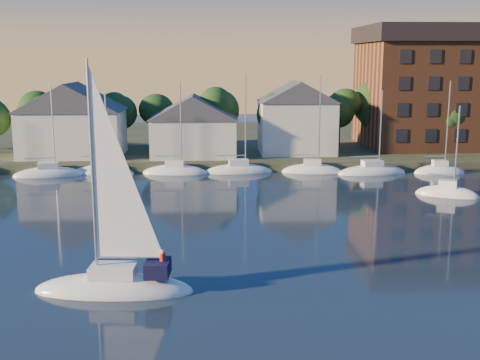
{
  "coord_description": "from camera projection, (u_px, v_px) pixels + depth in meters",
  "views": [
    {
      "loc": [
        -3.93,
        -22.42,
        13.69
      ],
      "look_at": [
        -1.64,
        22.0,
        4.71
      ],
      "focal_mm": 45.0,
      "sensor_mm": 36.0,
      "label": 1
    }
  ],
  "objects": [
    {
      "name": "wooden_dock",
      "position": [
        241.0,
        169.0,
        75.76
      ],
      "size": [
        120.0,
        3.0,
        1.0
      ],
      "primitive_type": "cube",
      "color": "brown",
      "rests_on": "ground"
    },
    {
      "name": "drifting_sailboat_right",
      "position": [
        447.0,
        195.0,
        61.11
      ],
      "size": [
        6.59,
        4.69,
        10.28
      ],
      "rotation": [
        0.0,
        0.0,
        -0.46
      ],
      "color": "silver",
      "rests_on": "ground"
    },
    {
      "name": "hero_sailboat",
      "position": [
        116.0,
        282.0,
        35.91
      ],
      "size": [
        9.79,
        3.79,
        14.83
      ],
      "rotation": [
        0.0,
        0.0,
        3.07
      ],
      "color": "silver",
      "rests_on": "ground"
    },
    {
      "name": "clubhouse_east",
      "position": [
        297.0,
        116.0,
        81.83
      ],
      "size": [
        10.5,
        8.4,
        9.8
      ],
      "color": "silver",
      "rests_on": "shoreline_land"
    },
    {
      "name": "shoreline_land",
      "position": [
        233.0,
        144.0,
        98.28
      ],
      "size": [
        160.0,
        50.0,
        2.0
      ],
      "primitive_type": "cube",
      "color": "#303720",
      "rests_on": "ground"
    },
    {
      "name": "clubhouse_centre",
      "position": [
        193.0,
        125.0,
        79.34
      ],
      "size": [
        11.55,
        8.4,
        8.08
      ],
      "color": "silver",
      "rests_on": "shoreline_land"
    },
    {
      "name": "moored_fleet",
      "position": [
        176.0,
        174.0,
        72.4
      ],
      "size": [
        71.5,
        2.4,
        12.05
      ],
      "color": "silver",
      "rests_on": "ground"
    },
    {
      "name": "tree_line",
      "position": [
        251.0,
        106.0,
        85.21
      ],
      "size": [
        93.4,
        5.4,
        8.9
      ],
      "color": "#3C281B",
      "rests_on": "shoreline_land"
    },
    {
      "name": "condo_block",
      "position": [
        467.0,
        86.0,
        88.21
      ],
      "size": [
        31.0,
        17.0,
        17.4
      ],
      "color": "brown",
      "rests_on": "shoreline_land"
    },
    {
      "name": "clubhouse_west",
      "position": [
        72.0,
        119.0,
        79.35
      ],
      "size": [
        13.65,
        9.45,
        9.64
      ],
      "color": "silver",
      "rests_on": "shoreline_land"
    }
  ]
}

